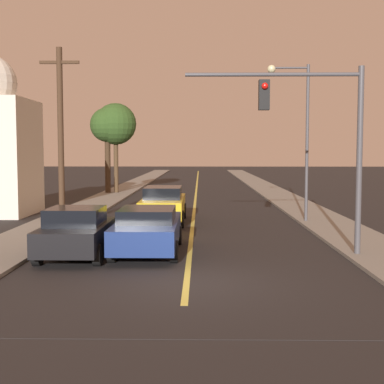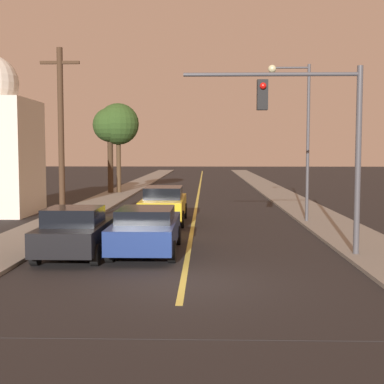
{
  "view_description": "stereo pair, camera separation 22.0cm",
  "coord_description": "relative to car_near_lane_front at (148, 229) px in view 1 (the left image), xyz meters",
  "views": [
    {
      "loc": [
        0.34,
        -12.99,
        3.25
      ],
      "look_at": [
        0.0,
        8.56,
        1.6
      ],
      "focal_mm": 50.0,
      "sensor_mm": 36.0,
      "label": 1
    },
    {
      "loc": [
        0.56,
        -12.99,
        3.25
      ],
      "look_at": [
        0.0,
        8.56,
        1.6
      ],
      "focal_mm": 50.0,
      "sensor_mm": 36.0,
      "label": 2
    }
  ],
  "objects": [
    {
      "name": "ground_plane",
      "position": [
        1.33,
        -3.87,
        -0.77
      ],
      "size": [
        200.0,
        200.0,
        0.0
      ],
      "primitive_type": "plane",
      "color": "black"
    },
    {
      "name": "road_surface",
      "position": [
        1.33,
        32.13,
        -0.77
      ],
      "size": [
        9.53,
        80.0,
        0.01
      ],
      "color": "black",
      "rests_on": "ground"
    },
    {
      "name": "tree_left_far",
      "position": [
        -4.73,
        23.59,
        4.48
      ],
      "size": [
        3.13,
        3.13,
        6.74
      ],
      "color": "#4C3823",
      "rests_on": "ground"
    },
    {
      "name": "car_outer_lane_front",
      "position": [
        -2.1,
        -0.8,
        0.01
      ],
      "size": [
        1.94,
        3.85,
        1.55
      ],
      "color": "black",
      "rests_on": "ground"
    },
    {
      "name": "sidewalk_right",
      "position": [
        7.35,
        32.13,
        -0.71
      ],
      "size": [
        2.5,
        80.0,
        0.12
      ],
      "color": "gray",
      "rests_on": "ground"
    },
    {
      "name": "car_near_lane_front",
      "position": [
        0.0,
        0.0,
        0.0
      ],
      "size": [
        2.04,
        4.93,
        1.46
      ],
      "color": "navy",
      "rests_on": "ground"
    },
    {
      "name": "car_near_lane_second",
      "position": [
        0.0,
        7.15,
        0.09
      ],
      "size": [
        1.95,
        5.17,
        1.66
      ],
      "color": "gold",
      "rests_on": "ground"
    },
    {
      "name": "traffic_signal_mast",
      "position": [
        5.18,
        -0.56,
        3.26
      ],
      "size": [
        5.38,
        0.42,
        5.68
      ],
      "color": "#47474C",
      "rests_on": "ground"
    },
    {
      "name": "streetlamp_right",
      "position": [
        6.01,
        7.2,
        3.83
      ],
      "size": [
        1.88,
        0.36,
        6.96
      ],
      "color": "#47474C",
      "rests_on": "ground"
    },
    {
      "name": "tree_left_near",
      "position": [
        -5.32,
        23.33,
        4.32
      ],
      "size": [
        2.57,
        2.57,
        6.39
      ],
      "color": "#3D2B1C",
      "rests_on": "ground"
    },
    {
      "name": "sidewalk_left",
      "position": [
        -4.68,
        32.13,
        -0.71
      ],
      "size": [
        2.5,
        80.0,
        0.12
      ],
      "color": "gray",
      "rests_on": "ground"
    },
    {
      "name": "utility_pole_left",
      "position": [
        -4.03,
        4.93,
        3.16
      ],
      "size": [
        1.6,
        0.24,
        7.31
      ],
      "color": "#422D1E",
      "rests_on": "ground"
    }
  ]
}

